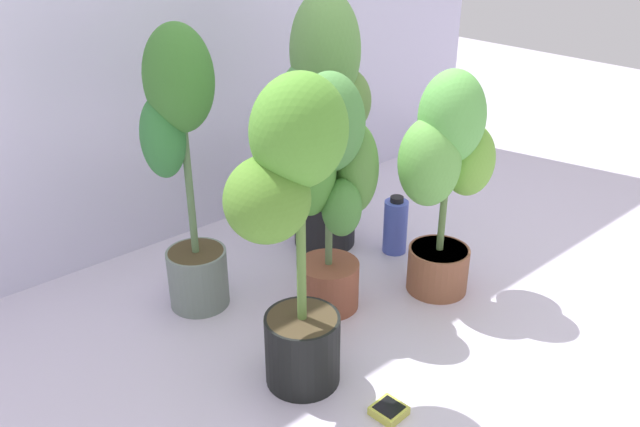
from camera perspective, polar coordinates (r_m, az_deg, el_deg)
ground_plane at (r=2.13m, az=2.46°, el=-8.94°), size 8.00×8.00×0.00m
potted_plant_front_left at (r=1.59m, az=-2.50°, el=-0.23°), size 0.36×0.27×0.87m
potted_plant_back_left at (r=1.98m, az=-12.04°, el=5.13°), size 0.28×0.25×0.92m
potted_plant_center at (r=1.96m, az=0.99°, el=2.87°), size 0.36×0.28×0.78m
potted_plant_front_right at (r=2.09m, az=11.02°, el=3.81°), size 0.38×0.28×0.77m
potted_plant_back_right at (r=2.33m, az=0.56°, el=9.02°), size 0.40×0.35×0.95m
hygrometer_box at (r=1.78m, az=6.09°, el=-16.90°), size 0.09×0.09×0.03m
nutrient_bottle at (r=2.45m, az=6.66°, el=-1.09°), size 0.09×0.09×0.23m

